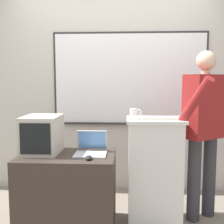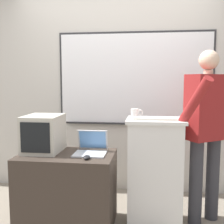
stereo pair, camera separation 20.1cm
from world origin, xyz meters
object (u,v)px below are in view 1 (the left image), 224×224
object	(u,v)px
wireless_keyboard	(155,118)
side_desk	(67,191)
coffee_mug	(134,112)
lectern_podium	(154,171)
laptop	(91,147)
crt_monitor	(42,134)
person_presenter	(204,124)
computer_mouse_by_laptop	(89,158)
computer_mouse_by_keyboard	(180,117)

from	to	relation	value
wireless_keyboard	side_desk	bearing A→B (deg)	-174.70
coffee_mug	wireless_keyboard	bearing A→B (deg)	-44.71
lectern_podium	laptop	bearing A→B (deg)	-174.19
crt_monitor	laptop	bearing A→B (deg)	0.81
person_presenter	computer_mouse_by_laptop	size ratio (longest dim) A/B	17.06
lectern_podium	crt_monitor	size ratio (longest dim) A/B	2.50
lectern_podium	side_desk	size ratio (longest dim) A/B	1.15
laptop	side_desk	bearing A→B (deg)	-163.25
laptop	computer_mouse_by_keyboard	size ratio (longest dim) A/B	3.13
crt_monitor	coffee_mug	bearing A→B (deg)	13.41
laptop	computer_mouse_by_laptop	xyz separation A→B (m)	(0.00, -0.23, -0.04)
crt_monitor	side_desk	bearing A→B (deg)	-13.63
lectern_podium	crt_monitor	distance (m)	1.16
lectern_podium	crt_monitor	xyz separation A→B (m)	(-1.10, -0.07, 0.37)
lectern_podium	laptop	distance (m)	0.67
person_presenter	crt_monitor	bearing A→B (deg)	152.41
computer_mouse_by_laptop	person_presenter	bearing A→B (deg)	19.39
laptop	wireless_keyboard	size ratio (longest dim) A/B	0.76
person_presenter	wireless_keyboard	size ratio (longest dim) A/B	4.15
person_presenter	wireless_keyboard	xyz separation A→B (m)	(-0.50, -0.16, 0.08)
wireless_keyboard	coffee_mug	distance (m)	0.28
laptop	crt_monitor	bearing A→B (deg)	-179.19
computer_mouse_by_laptop	lectern_podium	bearing A→B (deg)	25.10
laptop	wireless_keyboard	distance (m)	0.68
lectern_podium	wireless_keyboard	xyz separation A→B (m)	(-0.00, -0.05, 0.53)
computer_mouse_by_keyboard	coffee_mug	size ratio (longest dim) A/B	0.80
side_desk	wireless_keyboard	xyz separation A→B (m)	(0.84, 0.08, 0.70)
computer_mouse_by_laptop	computer_mouse_by_keyboard	bearing A→B (deg)	16.18
side_desk	crt_monitor	distance (m)	0.60
lectern_podium	side_desk	xyz separation A→B (m)	(-0.85, -0.13, -0.17)
crt_monitor	coffee_mug	distance (m)	0.94
wireless_keyboard	crt_monitor	xyz separation A→B (m)	(-1.10, -0.02, -0.17)
wireless_keyboard	computer_mouse_by_keyboard	distance (m)	0.23
lectern_podium	coffee_mug	distance (m)	0.62
lectern_podium	coffee_mug	xyz separation A→B (m)	(-0.20, 0.14, 0.56)
person_presenter	coffee_mug	bearing A→B (deg)	142.84
computer_mouse_by_laptop	coffee_mug	xyz separation A→B (m)	(0.41, 0.43, 0.36)
side_desk	laptop	size ratio (longest dim) A/B	2.91
side_desk	computer_mouse_by_keyboard	bearing A→B (deg)	4.67
computer_mouse_by_keyboard	coffee_mug	xyz separation A→B (m)	(-0.43, 0.19, 0.02)
lectern_podium	crt_monitor	bearing A→B (deg)	-176.37
person_presenter	computer_mouse_by_keyboard	size ratio (longest dim) A/B	17.06
computer_mouse_by_laptop	coffee_mug	distance (m)	0.70
wireless_keyboard	computer_mouse_by_keyboard	xyz separation A→B (m)	(0.23, 0.01, 0.01)
wireless_keyboard	computer_mouse_by_laptop	world-z (taller)	wireless_keyboard
side_desk	lectern_podium	bearing A→B (deg)	8.82
side_desk	person_presenter	distance (m)	1.50
lectern_podium	computer_mouse_by_keyboard	size ratio (longest dim) A/B	10.50
wireless_keyboard	coffee_mug	xyz separation A→B (m)	(-0.20, 0.20, 0.03)
person_presenter	computer_mouse_by_laptop	xyz separation A→B (m)	(-1.11, -0.39, -0.25)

